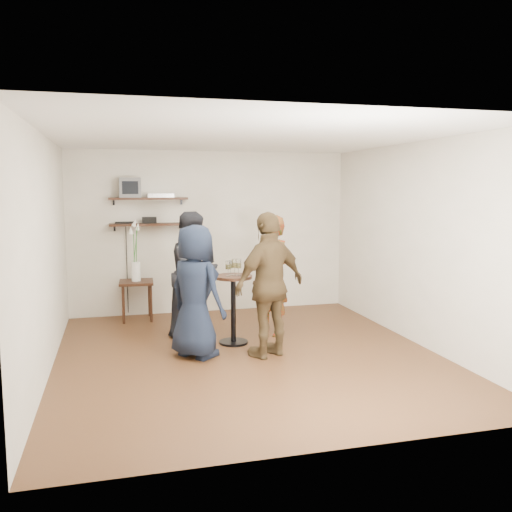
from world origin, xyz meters
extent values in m
cube|color=#432315|center=(0.00, 0.00, -0.02)|extent=(4.50, 5.00, 0.04)
cube|color=white|center=(0.00, 0.00, 2.62)|extent=(4.50, 5.00, 0.04)
cube|color=silver|center=(0.00, 2.52, 1.30)|extent=(4.50, 0.04, 2.60)
cube|color=silver|center=(0.00, -2.52, 1.30)|extent=(4.50, 0.04, 2.60)
cube|color=silver|center=(-2.27, 0.00, 1.30)|extent=(0.04, 5.00, 2.60)
cube|color=silver|center=(2.27, 0.00, 1.30)|extent=(0.04, 5.00, 2.60)
cube|color=black|center=(-1.00, 2.38, 1.85)|extent=(1.20, 0.25, 0.04)
cube|color=black|center=(-1.00, 2.38, 1.45)|extent=(1.20, 0.25, 0.04)
cube|color=#59595B|center=(-1.27, 2.38, 2.02)|extent=(0.32, 0.30, 0.30)
cube|color=silver|center=(-0.81, 2.38, 1.90)|extent=(0.40, 0.24, 0.06)
cube|color=black|center=(-0.99, 2.38, 1.52)|extent=(0.22, 0.10, 0.10)
cube|color=black|center=(-1.36, 2.42, 1.48)|extent=(0.30, 0.05, 0.03)
cube|color=black|center=(-1.22, 2.16, 0.58)|extent=(0.53, 0.53, 0.04)
cylinder|color=black|center=(-1.43, 1.96, 0.28)|extent=(0.04, 0.04, 0.56)
cylinder|color=black|center=(-1.02, 1.96, 0.28)|extent=(0.04, 0.04, 0.56)
cylinder|color=black|center=(-1.43, 2.36, 0.28)|extent=(0.04, 0.04, 0.56)
cylinder|color=black|center=(-1.02, 2.36, 0.28)|extent=(0.04, 0.04, 0.56)
cylinder|color=white|center=(-1.22, 2.16, 0.75)|extent=(0.14, 0.14, 0.29)
cylinder|color=#287722|center=(-1.24, 2.16, 1.05)|extent=(0.01, 0.07, 0.54)
cone|color=white|center=(-1.28, 2.16, 1.38)|extent=(0.07, 0.08, 0.12)
cylinder|color=#287722|center=(-1.21, 2.17, 1.08)|extent=(0.03, 0.05, 0.60)
cone|color=white|center=(-1.18, 2.19, 1.44)|extent=(0.10, 0.12, 0.12)
cylinder|color=#287722|center=(-1.22, 2.15, 1.11)|extent=(0.10, 0.08, 0.65)
cone|color=white|center=(-1.22, 2.12, 1.50)|extent=(0.13, 0.12, 0.13)
cylinder|color=black|center=(-0.06, 0.54, 0.88)|extent=(0.49, 0.49, 0.04)
cylinder|color=black|center=(-0.06, 0.54, 0.44)|extent=(0.07, 0.07, 0.83)
cylinder|color=black|center=(-0.06, 0.54, 0.01)|extent=(0.38, 0.38, 0.03)
cylinder|color=silver|center=(-0.14, 0.50, 0.90)|extent=(0.06, 0.06, 0.00)
cylinder|color=silver|center=(-0.14, 0.50, 0.94)|extent=(0.01, 0.01, 0.09)
cylinder|color=silver|center=(-0.14, 0.50, 1.04)|extent=(0.07, 0.07, 0.11)
cylinder|color=#C9B952|center=(-0.14, 0.50, 1.02)|extent=(0.06, 0.06, 0.06)
cylinder|color=silver|center=(0.00, 0.51, 0.90)|extent=(0.06, 0.06, 0.00)
cylinder|color=silver|center=(0.00, 0.51, 0.95)|extent=(0.01, 0.01, 0.10)
cylinder|color=silver|center=(0.00, 0.51, 1.05)|extent=(0.07, 0.07, 0.12)
cylinder|color=#C9B952|center=(0.00, 0.51, 1.03)|extent=(0.07, 0.07, 0.06)
cylinder|color=silver|center=(-0.08, 0.62, 0.90)|extent=(0.05, 0.05, 0.00)
cylinder|color=silver|center=(-0.08, 0.62, 0.94)|extent=(0.01, 0.01, 0.08)
cylinder|color=silver|center=(-0.08, 0.62, 1.03)|extent=(0.06, 0.06, 0.10)
cylinder|color=#C9B952|center=(-0.08, 0.62, 1.01)|extent=(0.06, 0.06, 0.05)
cylinder|color=silver|center=(-0.04, 0.56, 0.90)|extent=(0.06, 0.06, 0.00)
cylinder|color=silver|center=(-0.04, 0.56, 0.95)|extent=(0.01, 0.01, 0.09)
cylinder|color=silver|center=(-0.04, 0.56, 1.05)|extent=(0.07, 0.07, 0.11)
cylinder|color=#C9B952|center=(-0.04, 0.56, 1.03)|extent=(0.06, 0.06, 0.06)
imported|color=#AA1813|center=(0.56, 0.87, 0.82)|extent=(0.63, 0.71, 1.64)
imported|color=black|center=(-0.48, 1.11, 0.85)|extent=(1.05, 1.01, 1.70)
imported|color=black|center=(-0.61, 0.11, 0.79)|extent=(0.88, 0.92, 1.59)
imported|color=#48361F|center=(0.25, -0.09, 0.87)|extent=(1.10, 0.83, 1.74)
camera|label=1|loc=(-1.51, -6.17, 2.00)|focal=38.00mm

